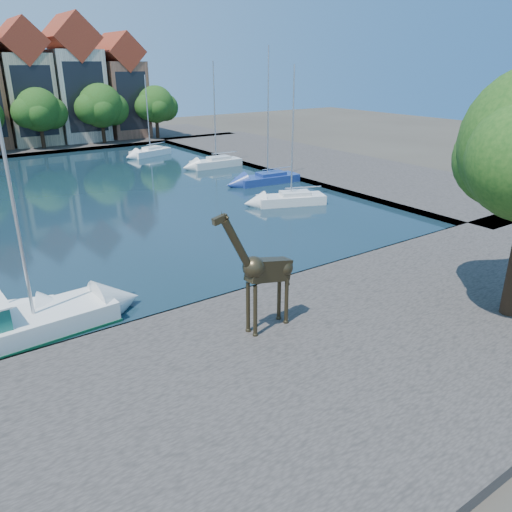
{
  "coord_description": "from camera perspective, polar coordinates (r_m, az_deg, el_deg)",
  "views": [
    {
      "loc": [
        -13.13,
        -18.69,
        10.95
      ],
      "look_at": [
        -1.37,
        -2.0,
        2.98
      ],
      "focal_mm": 35.0,
      "sensor_mm": 36.0,
      "label": 1
    }
  ],
  "objects": [
    {
      "name": "near_quay",
      "position": [
        20.58,
        11.41,
        -10.47
      ],
      "size": [
        50.0,
        14.0,
        0.5
      ],
      "primitive_type": "cube",
      "color": "#46413D",
      "rests_on": "ground"
    },
    {
      "name": "sailboat_right_a",
      "position": [
        40.99,
        4.03,
        6.73
      ],
      "size": [
        5.79,
        3.78,
        10.7
      ],
      "color": "silver",
      "rests_on": "water_basin"
    },
    {
      "name": "townhouse_east_end",
      "position": [
        79.89,
        -15.27,
        17.87
      ],
      "size": [
        5.44,
        9.18,
        14.43
      ],
      "color": "brown",
      "rests_on": "far_quay"
    },
    {
      "name": "townhouse_east_inner",
      "position": [
        76.26,
        -24.86,
        17.06
      ],
      "size": [
        5.94,
        9.18,
        15.79
      ],
      "color": "tan",
      "rests_on": "far_quay"
    },
    {
      "name": "far_tree_far_east",
      "position": [
        76.13,
        -11.32,
        16.51
      ],
      "size": [
        6.76,
        5.2,
        7.36
      ],
      "color": "#332114",
      "rests_on": "far_quay"
    },
    {
      "name": "giraffe_statue",
      "position": [
        19.98,
        0.84,
        -1.71
      ],
      "size": [
        3.75,
        0.76,
        5.36
      ],
      "color": "#312918",
      "rests_on": "near_quay"
    },
    {
      "name": "far_tree_mid_east",
      "position": [
        71.08,
        -23.52,
        14.95
      ],
      "size": [
        7.02,
        5.4,
        7.52
      ],
      "color": "#332114",
      "rests_on": "far_quay"
    },
    {
      "name": "far_tree_east",
      "position": [
        73.21,
        -17.24,
        15.94
      ],
      "size": [
        7.54,
        5.8,
        7.84
      ],
      "color": "#332114",
      "rests_on": "far_quay"
    },
    {
      "name": "water_basin",
      "position": [
        45.98,
        -17.66,
        6.59
      ],
      "size": [
        38.0,
        50.0,
        0.08
      ],
      "primitive_type": "cube",
      "color": "black",
      "rests_on": "ground"
    },
    {
      "name": "sailboat_right_d",
      "position": [
        64.39,
        -11.98,
        11.68
      ],
      "size": [
        5.52,
        3.23,
        9.44
      ],
      "color": "white",
      "rests_on": "water_basin"
    },
    {
      "name": "townhouse_east_mid",
      "position": [
        77.8,
        -20.03,
        18.03
      ],
      "size": [
        6.43,
        9.18,
        16.65
      ],
      "color": "beige",
      "rests_on": "far_quay"
    },
    {
      "name": "motorsailer",
      "position": [
        23.08,
        -27.14,
        -7.22
      ],
      "size": [
        8.75,
        3.0,
        9.8
      ],
      "color": "silver",
      "rests_on": "water_basin"
    },
    {
      "name": "right_quay",
      "position": [
        58.23,
        6.6,
        10.6
      ],
      "size": [
        14.0,
        52.0,
        0.5
      ],
      "primitive_type": "cube",
      "color": "#46413D",
      "rests_on": "ground"
    },
    {
      "name": "sailboat_right_c",
      "position": [
        56.23,
        -4.59,
        10.76
      ],
      "size": [
        5.71,
        2.16,
        10.98
      ],
      "color": "silver",
      "rests_on": "water_basin"
    },
    {
      "name": "ground",
      "position": [
        25.33,
        -0.07,
        -4.28
      ],
      "size": [
        160.0,
        160.0,
        0.0
      ],
      "primitive_type": "plane",
      "color": "#38332B",
      "rests_on": "ground"
    },
    {
      "name": "far_quay",
      "position": [
        76.59,
        -25.46,
        11.28
      ],
      "size": [
        60.0,
        16.0,
        0.5
      ],
      "primitive_type": "cube",
      "color": "#46413D",
      "rests_on": "ground"
    },
    {
      "name": "sailboat_right_b",
      "position": [
        48.39,
        1.33,
        9.02
      ],
      "size": [
        6.3,
        2.68,
        12.24
      ],
      "color": "navy",
      "rests_on": "water_basin"
    }
  ]
}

